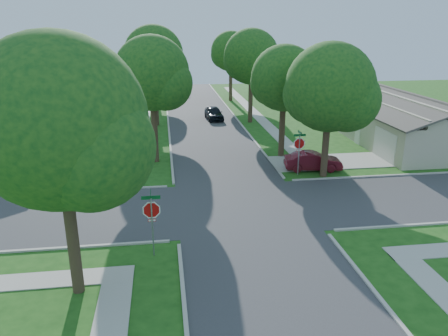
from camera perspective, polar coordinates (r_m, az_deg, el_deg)
The scene contains 22 objects.
ground at distance 24.27m, azimuth 2.21°, elevation -5.04°, with size 100.00×100.00×0.00m, color #1B4A14.
road_ns at distance 24.26m, azimuth 2.21°, elevation -5.03°, with size 7.00×100.00×0.02m, color #333335.
sidewalk_ne at distance 49.88m, azimuth 3.88°, elevation 7.30°, with size 1.20×40.00×0.04m, color #9E9B91.
sidewalk_nw at distance 48.89m, azimuth -10.36°, elevation 6.82°, with size 1.20×40.00×0.04m, color #9E9B91.
driveway at distance 32.79m, azimuth 13.70°, elevation 0.83°, with size 8.80×3.60×0.05m, color #9E9B91.
stop_sign_sw at distance 18.83m, azimuth -9.43°, elevation -5.78°, with size 1.05×0.80×2.98m.
stop_sign_ne at distance 29.00m, azimuth 9.80°, elevation 2.93°, with size 1.05×0.80×2.98m.
tree_e_near at distance 32.36m, azimuth 7.93°, elevation 11.16°, with size 4.97×4.80×8.28m.
tree_e_mid at distance 43.91m, azimuth 3.66°, elevation 14.00°, with size 5.59×5.40×9.21m.
tree_e_far at distance 56.69m, azimuth 0.95°, elevation 14.77°, with size 5.17×5.00×8.72m.
tree_w_near at distance 31.10m, azimuth -9.30°, elevation 11.68°, with size 5.38×5.20×8.97m.
tree_w_mid at distance 43.01m, azimuth -9.08°, elevation 14.03°, with size 5.80×5.60×9.56m.
tree_w_far at distance 56.04m, azimuth -8.90°, elevation 14.03°, with size 4.76×4.60×8.04m.
tree_sw_corner at distance 15.66m, azimuth -20.48°, elevation 4.67°, with size 6.21×6.00×9.55m.
tree_ne_corner at distance 28.37m, azimuth 13.74°, elevation 9.69°, with size 5.80×5.60×8.66m.
house_ne_near at distance 39.34m, azimuth 22.88°, elevation 5.07°, with size 8.42×13.60×4.23m.
house_ne_far at distance 55.28m, azimuth 13.50°, elevation 9.52°, with size 8.42×13.60×4.23m.
house_nw_near at distance 39.63m, azimuth -25.49°, elevation 4.80°, with size 8.42×13.60×4.23m.
house_nw_far at distance 55.79m, azimuth -20.56°, elevation 8.94°, with size 8.42×13.60×4.23m.
car_driveway at distance 30.53m, azimuth 11.54°, elevation 0.89°, with size 1.36×3.89×1.28m, color maroon.
car_curb_east at distance 45.91m, azimuth -1.33°, elevation 7.18°, with size 1.58×3.92×1.33m, color black.
car_curb_west at distance 63.98m, azimuth -5.49°, elevation 10.26°, with size 1.64×4.04×1.17m, color black.
Camera 1 is at (-4.01, -21.88, 9.70)m, focal length 35.00 mm.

